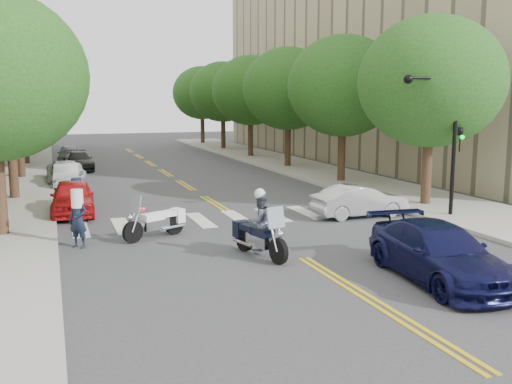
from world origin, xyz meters
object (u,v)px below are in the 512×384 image
motorcycle_parked (159,221)px  sedan_blue (439,253)px  motorcycle_police (259,226)px  officer_standing (78,220)px  convertible (360,201)px

motorcycle_parked → sedan_blue: 9.56m
motorcycle_police → motorcycle_parked: motorcycle_police is taller
officer_standing → motorcycle_parked: bearing=51.1°
motorcycle_parked → officer_standing: bearing=74.0°
motorcycle_parked → sedan_blue: motorcycle_parked is taller
motorcycle_police → sedan_blue: motorcycle_police is taller
sedan_blue → motorcycle_parked: bearing=134.7°
motorcycle_police → convertible: 7.39m
motorcycle_parked → sedan_blue: (6.12, -7.35, 0.18)m
motorcycle_police → sedan_blue: 5.34m
motorcycle_police → motorcycle_parked: (-2.43, 3.50, -0.38)m
officer_standing → convertible: (11.17, 1.31, -0.27)m
officer_standing → convertible: 11.25m
sedan_blue → officer_standing: bearing=147.3°
motorcycle_police → officer_standing: 5.95m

